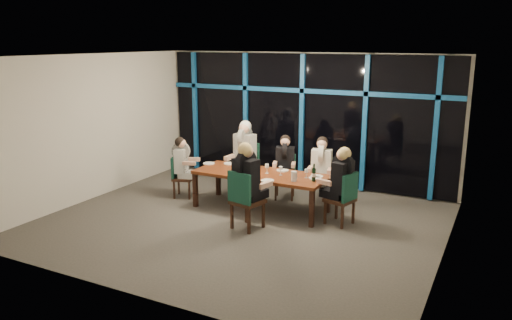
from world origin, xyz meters
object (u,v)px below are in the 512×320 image
Objects in this scene: wine_bottle at (314,175)px; water_pitcher at (294,176)px; diner_near_mid at (247,173)px; chair_end_right at (344,196)px; dining_table at (261,176)px; chair_end_left at (180,174)px; chair_far_mid at (285,174)px; chair_near_mid at (244,197)px; diner_end_left at (183,158)px; diner_far_mid at (285,158)px; chair_far_left at (246,164)px; chair_far_right at (321,179)px; diner_end_right at (341,174)px; diner_far_left at (244,146)px; diner_far_right at (321,161)px.

wine_bottle is 1.75× the size of water_pitcher.
chair_end_right is at bearing -134.86° from diner_near_mid.
dining_table is 1.91m from chair_end_left.
chair_near_mid is at bearing -105.86° from chair_far_mid.
chair_far_mid is 1.07× the size of diner_end_left.
chair_far_mid is at bearing 134.86° from wine_bottle.
diner_far_mid reaches higher than chair_end_right.
diner_far_mid is (0.99, -0.13, 0.28)m from chair_far_left.
chair_far_right is (0.94, 0.87, -0.15)m from dining_table.
water_pitcher is at bearing -17.33° from dining_table.
diner_end_left is 2.65× the size of wine_bottle.
chair_far_left is 1.04m from diner_far_mid.
chair_end_left is 3.61m from chair_end_right.
wine_bottle reaches higher than chair_near_mid.
diner_end_right is (1.50, -0.92, 0.05)m from diner_far_mid.
chair_far_mid is at bearing -73.21° from diner_near_mid.
chair_near_mid is at bearing -131.87° from wine_bottle.
diner_far_left is 1.22× the size of diner_end_left.
diner_near_mid is (2.14, -0.97, 0.52)m from chair_end_left.
wine_bottle is at bearing -22.57° from diner_far_left.
chair_far_right is 2.94× the size of wine_bottle.
diner_far_left is at bearing -47.27° from diner_near_mid.
chair_end_right is at bearing -50.05° from diner_far_mid.
diner_far_mid reaches higher than chair_end_left.
diner_far_mid is at bearing -74.57° from chair_near_mid.
diner_near_mid reaches higher than wine_bottle.
chair_near_mid reaches higher than water_pitcher.
diner_near_mid is at bearing -105.75° from diner_far_mid.
wine_bottle is (1.13, -0.08, 0.19)m from dining_table.
chair_far_left is 1.13× the size of diner_end_right.
chair_end_right is 0.40m from diner_end_right.
water_pitcher is at bearing -109.69° from diner_far_right.
chair_end_left is 0.95× the size of diner_far_right.
diner_far_left is 2.22m from diner_near_mid.
chair_far_mid is 2.04m from chair_near_mid.
chair_end_right is 0.94× the size of diner_near_mid.
diner_near_mid is (-1.47, -0.93, 0.47)m from chair_end_right.
chair_far_mid is 0.99× the size of diner_far_right.
chair_far_mid is 0.95m from diner_far_right.
chair_end_left is at bearing -173.08° from chair_far_mid.
diner_end_left is (-0.96, -0.93, -0.18)m from diner_far_left.
dining_table is at bearing -65.75° from chair_near_mid.
dining_table is 2.44× the size of chair_near_mid.
chair_far_left is 1.12× the size of chair_far_right.
dining_table is 7.99× the size of wine_bottle.
chair_end_right is (1.71, -0.07, -0.13)m from dining_table.
chair_far_mid is at bearing 163.67° from chair_far_right.
water_pitcher is at bearing -63.40° from chair_end_right.
diner_end_left is at bearing -90.00° from chair_end_left.
wine_bottle is at bearing -73.47° from chair_end_right.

